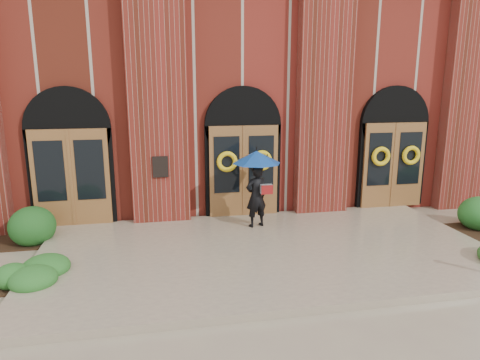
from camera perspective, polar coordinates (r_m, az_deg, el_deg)
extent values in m
plane|color=gray|center=(9.64, 3.74, -10.21)|extent=(90.00, 90.00, 0.00)
cube|color=gray|center=(9.75, 3.52, -9.47)|extent=(10.00, 5.30, 0.15)
cube|color=maroon|center=(17.63, -3.59, 11.93)|extent=(16.00, 12.00, 7.00)
cube|color=black|center=(11.25, -10.57, 1.74)|extent=(0.40, 0.05, 0.55)
cube|color=maroon|center=(11.30, -10.97, 11.23)|extent=(1.50, 0.45, 7.00)
cube|color=maroon|center=(12.18, 11.14, 11.32)|extent=(1.50, 0.45, 7.00)
cube|color=maroon|center=(14.48, 28.17, 10.28)|extent=(1.50, 0.45, 7.00)
cube|color=brown|center=(11.74, -21.57, 0.27)|extent=(1.90, 0.10, 2.50)
cylinder|color=black|center=(11.69, -21.95, 6.41)|extent=(2.10, 0.22, 2.10)
cube|color=brown|center=(11.76, 0.50, 1.20)|extent=(1.90, 0.10, 2.50)
cylinder|color=black|center=(11.71, 0.37, 7.34)|extent=(2.10, 0.22, 2.10)
cube|color=brown|center=(13.39, 19.74, 1.87)|extent=(1.90, 0.10, 2.50)
cylinder|color=black|center=(13.34, 19.84, 7.26)|extent=(2.10, 0.22, 2.10)
torus|color=yellow|center=(11.50, -1.73, 2.45)|extent=(0.57, 0.13, 0.57)
torus|color=yellow|center=(11.69, 2.92, 2.61)|extent=(0.57, 0.13, 0.57)
torus|color=yellow|center=(12.99, 18.28, 3.01)|extent=(0.57, 0.13, 0.57)
torus|color=yellow|center=(13.49, 21.85, 3.07)|extent=(0.57, 0.13, 0.57)
imported|color=black|center=(10.91, 2.16, -2.19)|extent=(0.67, 0.54, 1.59)
cone|color=navy|center=(10.69, 2.21, 3.08)|extent=(1.55, 1.55, 0.32)
cylinder|color=black|center=(10.73, 2.51, 0.79)|extent=(0.02, 0.02, 0.54)
cube|color=#A1A4A6|center=(10.79, 3.53, -1.21)|extent=(0.33, 0.23, 0.23)
cube|color=maroon|center=(10.71, 3.64, -1.31)|extent=(0.29, 0.11, 0.23)
ellipsoid|color=#22571E|center=(9.48, -27.77, -10.73)|extent=(1.23, 1.06, 0.44)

